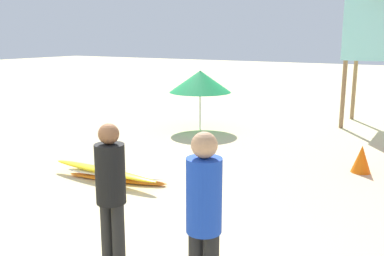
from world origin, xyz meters
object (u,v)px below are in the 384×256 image
surfboard_pile (111,174)px  traffic_cone_near (361,159)px  beach_umbrella_left (200,81)px  lifeguard_near_center (111,189)px  lifeguard_near_left (204,214)px  lifeguard_tower (384,19)px

surfboard_pile → traffic_cone_near: 4.75m
surfboard_pile → beach_umbrella_left: (-0.84, 4.71, 1.22)m
surfboard_pile → lifeguard_near_center: lifeguard_near_center is taller
lifeguard_near_left → traffic_cone_near: lifeguard_near_left is taller
surfboard_pile → lifeguard_near_left: (3.33, -2.51, 0.90)m
lifeguard_near_left → beach_umbrella_left: 8.34m
lifeguard_near_left → lifeguard_tower: (0.01, 10.20, 2.03)m
lifeguard_near_center → lifeguard_tower: 10.31m
lifeguard_near_left → lifeguard_near_center: lifeguard_near_left is taller
traffic_cone_near → lifeguard_near_left: bearing=-95.0°
lifeguard_near_center → traffic_cone_near: bearing=71.8°
surfboard_pile → lifeguard_tower: bearing=66.6°
lifeguard_tower → traffic_cone_near: lifeguard_tower is taller
lifeguard_tower → lifeguard_near_center: bearing=-97.1°
lifeguard_near_center → lifeguard_tower: lifeguard_tower is taller
lifeguard_near_center → beach_umbrella_left: bearing=112.6°
lifeguard_near_center → traffic_cone_near: size_ratio=3.17×
surfboard_pile → lifeguard_near_left: bearing=-37.0°
beach_umbrella_left → traffic_cone_near: (4.64, -1.86, -1.08)m
lifeguard_tower → traffic_cone_near: bearing=-84.6°
traffic_cone_near → beach_umbrella_left: bearing=158.1°
lifeguard_near_left → surfboard_pile: bearing=143.0°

